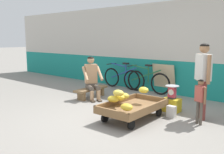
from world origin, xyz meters
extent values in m
plane|color=gray|center=(0.00, 0.00, 0.00)|extent=(80.00, 80.00, 0.00)
cube|color=#19847A|center=(0.00, 3.16, 0.49)|extent=(16.00, 0.30, 0.99)
cube|color=beige|center=(0.00, 3.16, 1.83)|extent=(16.00, 0.30, 1.69)
cube|color=brown|center=(0.36, 0.43, 0.23)|extent=(0.87, 1.46, 0.05)
cube|color=brown|center=(-0.04, 0.42, 0.31)|extent=(0.07, 1.44, 0.10)
cube|color=brown|center=(0.76, 0.43, 0.31)|extent=(0.07, 1.44, 0.10)
cube|color=brown|center=(0.35, 1.13, 0.31)|extent=(0.84, 0.06, 0.10)
cube|color=brown|center=(0.38, -0.27, 0.31)|extent=(0.84, 0.06, 0.10)
cylinder|color=black|center=(0.03, 0.92, 0.09)|extent=(0.05, 0.18, 0.18)
cylinder|color=black|center=(0.66, 0.94, 0.09)|extent=(0.05, 0.18, 0.18)
cylinder|color=black|center=(0.06, -0.09, 0.09)|extent=(0.05, 0.18, 0.18)
cylinder|color=black|center=(0.69, -0.07, 0.09)|extent=(0.05, 0.18, 0.18)
ellipsoid|color=yellow|center=(0.07, 0.33, 0.42)|extent=(0.28, 0.23, 0.13)
ellipsoid|color=gold|center=(0.06, 0.50, 0.42)|extent=(0.30, 0.28, 0.13)
ellipsoid|color=gold|center=(0.07, 0.15, 0.42)|extent=(0.29, 0.26, 0.13)
ellipsoid|color=gold|center=(0.64, -0.15, 0.42)|extent=(0.25, 0.19, 0.13)
ellipsoid|color=yellow|center=(0.37, 0.79, 0.55)|extent=(0.28, 0.24, 0.13)
ellipsoid|color=yellow|center=(0.17, 0.19, 0.56)|extent=(0.24, 0.19, 0.13)
cube|color=olive|center=(-1.62, 1.19, 0.24)|extent=(0.37, 1.12, 0.05)
cube|color=olive|center=(-1.64, 1.57, 0.11)|extent=(0.24, 0.09, 0.22)
cube|color=olive|center=(-1.60, 0.80, 0.11)|extent=(0.24, 0.09, 0.22)
cylinder|color=tan|center=(-1.23, 1.07, 0.14)|extent=(0.10, 0.10, 0.27)
cube|color=#4C3D2D|center=(-1.17, 1.04, 0.02)|extent=(0.24, 0.19, 0.04)
cylinder|color=brown|center=(-1.40, 1.17, 0.32)|extent=(0.41, 0.31, 0.13)
cylinder|color=tan|center=(-1.31, 0.91, 0.14)|extent=(0.10, 0.10, 0.27)
cube|color=#4C3D2D|center=(-1.26, 0.89, 0.02)|extent=(0.24, 0.19, 0.04)
cylinder|color=brown|center=(-1.49, 1.01, 0.32)|extent=(0.41, 0.31, 0.13)
cube|color=brown|center=(-1.62, 1.19, 0.34)|extent=(0.33, 0.35, 0.14)
cube|color=tan|center=(-1.62, 1.19, 0.67)|extent=(0.31, 0.37, 0.52)
cylinder|color=tan|center=(-1.38, 1.28, 0.70)|extent=(0.45, 0.30, 0.36)
cylinder|color=tan|center=(-1.58, 0.94, 0.70)|extent=(0.45, 0.30, 0.36)
sphere|color=tan|center=(-1.62, 1.19, 1.05)|extent=(0.19, 0.19, 0.19)
ellipsoid|color=black|center=(-1.62, 1.19, 1.10)|extent=(0.17, 0.17, 0.09)
cube|color=gold|center=(0.70, 1.43, 0.15)|extent=(0.36, 0.28, 0.30)
cylinder|color=#28282D|center=(0.70, 1.43, 0.32)|extent=(0.20, 0.20, 0.03)
cube|color=#C6384C|center=(0.70, 1.43, 0.45)|extent=(0.16, 0.10, 0.24)
cylinder|color=white|center=(0.70, 1.37, 0.45)|extent=(0.13, 0.01, 0.13)
cylinder|color=#B2B5BA|center=(0.70, 1.43, 0.58)|extent=(0.30, 0.30, 0.01)
torus|color=black|center=(-2.24, 2.77, 0.32)|extent=(0.64, 0.06, 0.64)
torus|color=black|center=(-1.22, 2.76, 0.32)|extent=(0.64, 0.06, 0.64)
cylinder|color=#234299|center=(-1.73, 2.76, 0.52)|extent=(1.03, 0.05, 0.43)
cylinder|color=#234299|center=(-1.63, 2.76, 0.56)|extent=(0.04, 0.04, 0.48)
cylinder|color=#234299|center=(-1.93, 2.76, 0.76)|extent=(0.61, 0.04, 0.12)
cube|color=black|center=(-1.63, 2.76, 0.83)|extent=(0.20, 0.10, 0.05)
cylinder|color=black|center=(-2.24, 2.77, 0.78)|extent=(0.03, 0.48, 0.03)
torus|color=black|center=(-1.38, 2.75, 0.32)|extent=(0.64, 0.05, 0.64)
torus|color=black|center=(-0.36, 2.75, 0.32)|extent=(0.64, 0.05, 0.64)
cylinder|color=#236B3D|center=(-0.87, 2.75, 0.52)|extent=(1.03, 0.04, 0.43)
cylinder|color=#236B3D|center=(-0.77, 2.75, 0.56)|extent=(0.04, 0.04, 0.48)
cylinder|color=#236B3D|center=(-1.07, 2.75, 0.76)|extent=(0.61, 0.04, 0.12)
cube|color=black|center=(-0.77, 2.75, 0.83)|extent=(0.20, 0.10, 0.05)
cylinder|color=black|center=(-1.38, 2.75, 0.78)|extent=(0.03, 0.48, 0.03)
cube|color=#C6B289|center=(-0.35, 2.96, 0.44)|extent=(0.70, 0.23, 0.88)
cylinder|color=brown|center=(1.46, 1.30, 0.40)|extent=(0.10, 0.10, 0.80)
cylinder|color=brown|center=(1.34, 1.40, 0.40)|extent=(0.10, 0.10, 0.80)
cube|color=silver|center=(1.40, 1.35, 1.06)|extent=(0.37, 0.36, 0.52)
cylinder|color=#9E704C|center=(1.56, 1.21, 1.04)|extent=(0.07, 0.07, 0.56)
cylinder|color=#9E704C|center=(1.24, 1.49, 1.04)|extent=(0.07, 0.07, 0.56)
sphere|color=#9E704C|center=(1.40, 1.35, 1.44)|extent=(0.19, 0.19, 0.19)
ellipsoid|color=black|center=(1.40, 1.35, 1.49)|extent=(0.17, 0.17, 0.09)
cylinder|color=brown|center=(1.54, 0.98, 0.23)|extent=(0.06, 0.06, 0.45)
cylinder|color=brown|center=(1.46, 1.01, 0.23)|extent=(0.06, 0.06, 0.45)
cube|color=#B24C42|center=(1.50, 1.00, 0.60)|extent=(0.21, 0.18, 0.29)
cylinder|color=brown|center=(1.61, 0.95, 0.59)|extent=(0.04, 0.04, 0.32)
cylinder|color=brown|center=(1.39, 1.04, 0.59)|extent=(0.04, 0.04, 0.32)
sphere|color=brown|center=(1.50, 1.00, 0.82)|extent=(0.11, 0.11, 0.11)
ellipsoid|color=black|center=(1.50, 1.00, 0.85)|extent=(0.10, 0.10, 0.05)
cube|color=silver|center=(0.89, 1.05, 0.12)|extent=(0.18, 0.12, 0.24)
camera|label=1|loc=(3.24, -3.56, 1.63)|focal=40.11mm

